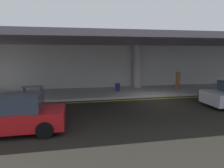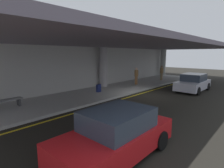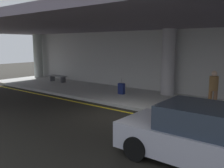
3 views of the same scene
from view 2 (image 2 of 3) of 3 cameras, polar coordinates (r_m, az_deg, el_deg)
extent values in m
plane|color=black|center=(14.27, 10.60, -3.51)|extent=(60.00, 60.00, 0.00)
cube|color=#ADAEAC|center=(16.05, 1.15, -1.63)|extent=(26.00, 4.20, 0.15)
cube|color=yellow|center=(14.56, 8.70, -3.18)|extent=(26.00, 0.14, 0.01)
cylinder|color=#AFAAAF|center=(16.83, -2.74, 5.41)|extent=(0.74, 0.74, 3.65)
cylinder|color=#AEB3AB|center=(26.69, 15.89, 6.58)|extent=(0.74, 0.74, 3.65)
cube|color=slate|center=(15.44, 2.64, 12.38)|extent=(28.00, 13.20, 0.30)
cube|color=#BBBAB7|center=(17.35, -4.46, 5.27)|extent=(26.00, 0.30, 3.80)
cube|color=#B4B4C5|center=(16.98, 24.25, -0.23)|extent=(4.10, 1.80, 0.70)
cube|color=#2D3847|center=(16.99, 24.50, 1.98)|extent=(2.10, 1.60, 0.60)
cylinder|color=black|center=(18.55, 23.02, -0.10)|extent=(0.64, 0.22, 0.64)
cylinder|color=black|center=(18.08, 28.09, -0.71)|extent=(0.64, 0.22, 0.64)
cylinder|color=black|center=(16.05, 19.81, -1.30)|extent=(0.64, 0.22, 0.64)
cylinder|color=black|center=(15.51, 25.61, -2.05)|extent=(0.64, 0.22, 0.64)
cube|color=red|center=(5.83, 1.10, -17.27)|extent=(4.10, 1.80, 0.70)
cube|color=#2D3847|center=(5.64, 1.80, -11.02)|extent=(2.10, 1.60, 0.60)
cylinder|color=black|center=(7.36, 3.08, -13.33)|extent=(0.64, 0.22, 0.64)
cylinder|color=black|center=(6.53, 15.25, -16.80)|extent=(0.64, 0.22, 0.64)
cylinder|color=black|center=(5.75, -15.42, -20.68)|extent=(0.64, 0.22, 0.64)
cylinder|color=brown|center=(18.09, 7.49, 1.12)|extent=(0.16, 0.16, 0.82)
cylinder|color=brown|center=(18.26, 7.88, 1.19)|extent=(0.16, 0.16, 0.82)
cylinder|color=olive|center=(18.09, 7.73, 3.41)|extent=(0.38, 0.38, 0.62)
sphere|color=beige|center=(18.05, 7.76, 4.77)|extent=(0.24, 0.24, 0.24)
cylinder|color=olive|center=(21.77, 15.26, 2.28)|extent=(0.16, 0.16, 0.82)
cylinder|color=#835E44|center=(21.97, 15.52, 2.33)|extent=(0.16, 0.16, 0.82)
cylinder|color=olive|center=(21.79, 15.48, 4.18)|extent=(0.38, 0.38, 0.62)
sphere|color=#8C6647|center=(21.76, 15.53, 5.31)|extent=(0.24, 0.24, 0.24)
cube|color=navy|center=(14.48, -4.28, -1.32)|extent=(0.36, 0.22, 0.62)
cylinder|color=slate|center=(14.40, -4.31, 0.44)|extent=(0.02, 0.02, 0.28)
cube|color=slate|center=(11.84, -30.37, -4.39)|extent=(1.60, 0.50, 0.06)
cube|color=#4C4C51|center=(12.08, -27.47, -5.07)|extent=(0.10, 0.40, 0.42)
camera|label=1|loc=(7.99, 79.46, 1.47)|focal=32.10mm
camera|label=3|loc=(17.86, 45.21, 6.05)|focal=39.43mm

